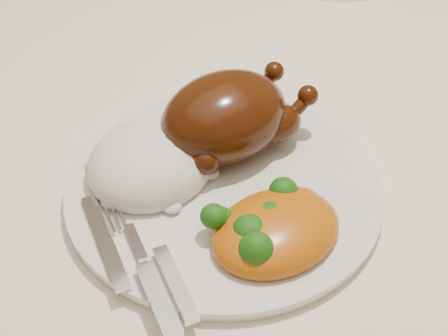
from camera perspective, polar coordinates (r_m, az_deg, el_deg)
dining_table at (r=0.82m, az=-1.70°, el=1.57°), size 1.60×0.90×0.76m
tablecloth at (r=0.78m, az=-1.81°, el=5.75°), size 1.73×1.03×0.18m
dinner_plate at (r=0.61m, az=0.00°, el=-1.88°), size 0.39×0.39×0.01m
roast_chicken at (r=0.62m, az=0.37°, el=4.79°), size 0.17×0.11×0.09m
rice_mound at (r=0.61m, az=-6.68°, el=0.44°), size 0.16×0.15×0.07m
mac_and_cheese at (r=0.55m, az=4.70°, el=-5.41°), size 0.13×0.10×0.05m
cutlery at (r=0.52m, az=-6.93°, el=-9.49°), size 0.06×0.18×0.01m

